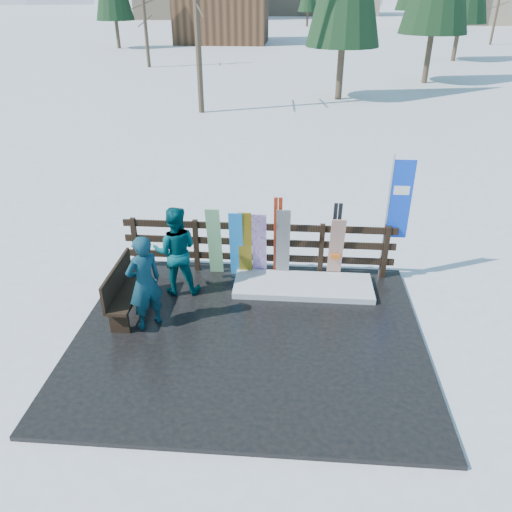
# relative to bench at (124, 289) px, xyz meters

# --- Properties ---
(ground) EXTENTS (700.00, 700.00, 0.00)m
(ground) POSITION_rel_bench_xyz_m (2.31, -0.50, -0.60)
(ground) COLOR white
(ground) RESTS_ON ground
(deck) EXTENTS (6.00, 5.00, 0.08)m
(deck) POSITION_rel_bench_xyz_m (2.31, -0.50, -0.56)
(deck) COLOR black
(deck) RESTS_ON ground
(fence) EXTENTS (5.60, 0.10, 1.15)m
(fence) POSITION_rel_bench_xyz_m (2.31, 1.70, 0.14)
(fence) COLOR black
(fence) RESTS_ON deck
(snow_patch) EXTENTS (2.75, 1.00, 0.12)m
(snow_patch) POSITION_rel_bench_xyz_m (3.26, 1.10, -0.46)
(snow_patch) COLOR white
(snow_patch) RESTS_ON deck
(bench) EXTENTS (0.41, 1.50, 0.97)m
(bench) POSITION_rel_bench_xyz_m (0.00, 0.00, 0.00)
(bench) COLOR black
(bench) RESTS_ON deck
(snowboard_0) EXTENTS (0.27, 0.24, 1.47)m
(snowboard_0) POSITION_rel_bench_xyz_m (1.88, 1.48, 0.22)
(snowboard_0) COLOR #218FF3
(snowboard_0) RESTS_ON deck
(snowboard_1) EXTENTS (0.28, 0.35, 1.57)m
(snowboard_1) POSITION_rel_bench_xyz_m (1.44, 1.48, 0.27)
(snowboard_1) COLOR white
(snowboard_1) RESTS_ON deck
(snowboard_2) EXTENTS (0.27, 0.20, 1.48)m
(snowboard_2) POSITION_rel_bench_xyz_m (2.06, 1.48, 0.23)
(snowboard_2) COLOR yellow
(snowboard_2) RESTS_ON deck
(snowboard_3) EXTENTS (0.29, 0.38, 1.50)m
(snowboard_3) POSITION_rel_bench_xyz_m (2.35, 1.48, 0.23)
(snowboard_3) COLOR white
(snowboard_3) RESTS_ON deck
(snowboard_4) EXTENTS (0.28, 0.27, 1.58)m
(snowboard_4) POSITION_rel_bench_xyz_m (2.83, 1.48, 0.27)
(snowboard_4) COLOR black
(snowboard_4) RESTS_ON deck
(snowboard_5) EXTENTS (0.28, 0.38, 1.44)m
(snowboard_5) POSITION_rel_bench_xyz_m (3.89, 1.48, 0.20)
(snowboard_5) COLOR silver
(snowboard_5) RESTS_ON deck
(ski_pair_a) EXTENTS (0.16, 0.26, 1.81)m
(ski_pair_a) POSITION_rel_bench_xyz_m (2.72, 1.55, 0.39)
(ski_pair_a) COLOR #B63116
(ski_pair_a) RESTS_ON deck
(ski_pair_b) EXTENTS (0.17, 0.19, 1.71)m
(ski_pair_b) POSITION_rel_bench_xyz_m (3.87, 1.55, 0.34)
(ski_pair_b) COLOR black
(ski_pair_b) RESTS_ON deck
(rental_flag) EXTENTS (0.45, 0.04, 2.60)m
(rental_flag) POSITION_rel_bench_xyz_m (5.02, 1.75, 1.09)
(rental_flag) COLOR silver
(rental_flag) RESTS_ON deck
(person_front) EXTENTS (0.75, 0.74, 1.75)m
(person_front) POSITION_rel_bench_xyz_m (0.52, -0.34, 0.36)
(person_front) COLOR #114D55
(person_front) RESTS_ON deck
(person_back) EXTENTS (0.95, 0.78, 1.79)m
(person_back) POSITION_rel_bench_xyz_m (0.80, 0.83, 0.38)
(person_back) COLOR #044953
(person_back) RESTS_ON deck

